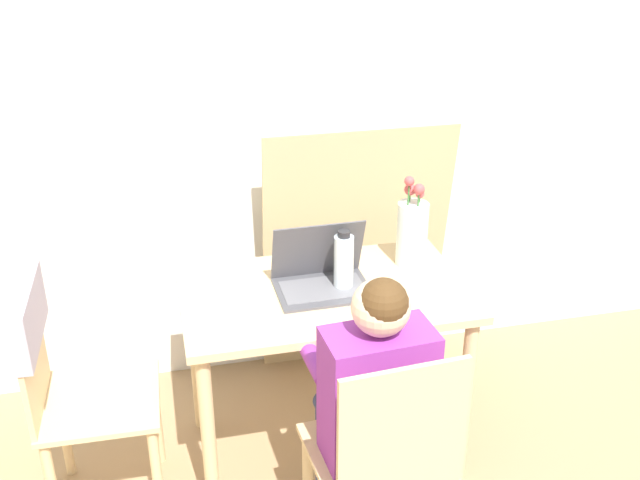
{
  "coord_description": "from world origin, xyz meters",
  "views": [
    {
      "loc": [
        -0.75,
        -0.75,
        2.06
      ],
      "look_at": [
        -0.21,
        1.57,
        0.91
      ],
      "focal_mm": 42.0,
      "sensor_mm": 36.0,
      "label": 1
    }
  ],
  "objects": [
    {
      "name": "chair_spare",
      "position": [
        -1.13,
        1.45,
        0.61
      ],
      "size": [
        0.44,
        0.41,
        0.91
      ],
      "rotation": [
        0.0,
        0.0,
        1.55
      ],
      "color": "#D6B784",
      "rests_on": "ground_plane"
    },
    {
      "name": "person_seated",
      "position": [
        -0.17,
        1.03,
        0.67
      ],
      "size": [
        0.36,
        0.44,
        1.07
      ],
      "rotation": [
        0.0,
        0.0,
        3.21
      ],
      "color": "purple",
      "rests_on": "ground_plane"
    },
    {
      "name": "dining_table",
      "position": [
        -0.2,
        1.53,
        0.62
      ],
      "size": [
        1.03,
        0.63,
        0.73
      ],
      "color": "#D6B784",
      "rests_on": "ground_plane"
    },
    {
      "name": "laptop",
      "position": [
        -0.21,
        1.56,
        0.79
      ],
      "size": [
        0.34,
        0.25,
        0.24
      ],
      "rotation": [
        0.0,
        0.0,
        0.02
      ],
      "color": "#4C4C51",
      "rests_on": "dining_table"
    },
    {
      "name": "water_bottle",
      "position": [
        -0.13,
        1.53,
        0.84
      ],
      "size": [
        0.07,
        0.07,
        0.23
      ],
      "color": "silver",
      "rests_on": "dining_table"
    },
    {
      "name": "cardboard_panel",
      "position": [
        0.07,
        2.08,
        0.58
      ],
      "size": [
        0.82,
        0.18,
        1.17
      ],
      "color": "tan",
      "rests_on": "ground_plane"
    },
    {
      "name": "flower_vase",
      "position": [
        0.17,
        1.66,
        0.87
      ],
      "size": [
        0.12,
        0.12,
        0.36
      ],
      "color": "silver",
      "rests_on": "dining_table"
    },
    {
      "name": "chair_occupied",
      "position": [
        -0.17,
        0.91,
        0.47
      ],
      "size": [
        0.43,
        0.43,
        0.9
      ],
      "rotation": [
        0.0,
        0.0,
        3.21
      ],
      "color": "#D6B784",
      "rests_on": "ground_plane"
    },
    {
      "name": "wall_back",
      "position": [
        0.0,
        2.23,
        1.25
      ],
      "size": [
        6.4,
        0.05,
        2.5
      ],
      "color": "white",
      "rests_on": "ground_plane"
    }
  ]
}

